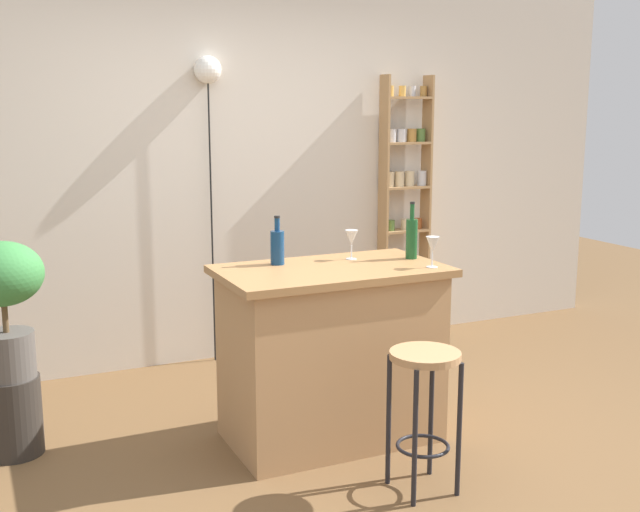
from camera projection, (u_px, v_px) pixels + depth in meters
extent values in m
plane|color=brown|center=(356.00, 459.00, 4.04)|extent=(12.00, 12.00, 0.00)
cube|color=beige|center=(230.00, 162.00, 5.51)|extent=(6.40, 0.10, 2.80)
cube|color=tan|center=(331.00, 357.00, 4.22)|extent=(1.09, 0.63, 0.91)
cube|color=#9E7042|center=(331.00, 271.00, 4.13)|extent=(1.19, 0.69, 0.04)
cylinder|color=black|center=(415.00, 439.00, 3.51)|extent=(0.02, 0.02, 0.65)
cylinder|color=black|center=(459.00, 430.00, 3.61)|extent=(0.02, 0.02, 0.65)
cylinder|color=black|center=(389.00, 420.00, 3.72)|extent=(0.02, 0.02, 0.65)
cylinder|color=black|center=(431.00, 412.00, 3.82)|extent=(0.02, 0.02, 0.65)
torus|color=black|center=(423.00, 446.00, 3.68)|extent=(0.26, 0.26, 0.02)
cylinder|color=tan|center=(425.00, 355.00, 3.60)|extent=(0.33, 0.33, 0.03)
cube|color=#A87F51|center=(383.00, 210.00, 5.94)|extent=(0.02, 0.14, 2.02)
cube|color=#A87F51|center=(426.00, 208.00, 6.10)|extent=(0.02, 0.14, 2.02)
cube|color=#A87F51|center=(403.00, 315.00, 6.18)|extent=(0.36, 0.14, 0.02)
cylinder|color=#AD7A38|center=(389.00, 310.00, 6.12)|extent=(0.06, 0.06, 0.09)
cylinder|color=gold|center=(403.00, 308.00, 6.17)|extent=(0.06, 0.06, 0.09)
cylinder|color=#AD7A38|center=(416.00, 306.00, 6.22)|extent=(0.06, 0.06, 0.09)
cube|color=#A87F51|center=(403.00, 273.00, 6.11)|extent=(0.36, 0.14, 0.02)
cylinder|color=#4C7033|center=(388.00, 268.00, 6.05)|extent=(0.07, 0.07, 0.09)
cylinder|color=#994C23|center=(399.00, 267.00, 6.09)|extent=(0.07, 0.07, 0.09)
cylinder|color=silver|center=(407.00, 266.00, 6.13)|extent=(0.07, 0.07, 0.09)
cylinder|color=gold|center=(418.00, 265.00, 6.16)|extent=(0.07, 0.07, 0.09)
cube|color=#A87F51|center=(404.00, 231.00, 6.05)|extent=(0.36, 0.14, 0.02)
cylinder|color=#4C7033|center=(391.00, 225.00, 5.99)|extent=(0.06, 0.06, 0.08)
cylinder|color=beige|center=(405.00, 224.00, 6.05)|extent=(0.06, 0.06, 0.08)
cylinder|color=#994C23|center=(418.00, 223.00, 6.09)|extent=(0.06, 0.06, 0.08)
cube|color=#A87F51|center=(405.00, 187.00, 5.99)|extent=(0.36, 0.14, 0.02)
cylinder|color=beige|center=(389.00, 179.00, 5.93)|extent=(0.07, 0.07, 0.11)
cylinder|color=beige|center=(399.00, 179.00, 5.96)|extent=(0.07, 0.07, 0.11)
cylinder|color=beige|center=(409.00, 179.00, 5.99)|extent=(0.07, 0.07, 0.11)
cylinder|color=silver|center=(422.00, 178.00, 6.03)|extent=(0.07, 0.07, 0.11)
cube|color=#A87F51|center=(406.00, 143.00, 5.92)|extent=(0.36, 0.14, 0.02)
cylinder|color=silver|center=(392.00, 136.00, 5.86)|extent=(0.07, 0.07, 0.10)
cylinder|color=silver|center=(401.00, 135.00, 5.89)|extent=(0.07, 0.07, 0.10)
cylinder|color=#AD7A38|center=(412.00, 135.00, 5.92)|extent=(0.07, 0.07, 0.10)
cylinder|color=#4C7033|center=(421.00, 135.00, 5.96)|extent=(0.07, 0.07, 0.10)
cube|color=#A87F51|center=(407.00, 98.00, 5.86)|extent=(0.36, 0.14, 0.02)
cylinder|color=gold|center=(390.00, 91.00, 5.79)|extent=(0.05, 0.05, 0.08)
cylinder|color=gold|center=(402.00, 91.00, 5.83)|extent=(0.05, 0.05, 0.08)
cylinder|color=silver|center=(412.00, 91.00, 5.88)|extent=(0.05, 0.05, 0.08)
cylinder|color=#AD7A38|center=(423.00, 91.00, 5.91)|extent=(0.05, 0.05, 0.08)
cylinder|color=#2D2823|center=(13.00, 416.00, 4.07)|extent=(0.30, 0.30, 0.42)
cylinder|color=#514C47|center=(8.00, 355.00, 4.01)|extent=(0.27, 0.27, 0.24)
cylinder|color=brown|center=(5.00, 317.00, 3.97)|extent=(0.03, 0.03, 0.16)
ellipsoid|color=#387F3D|center=(2.00, 274.00, 3.92)|extent=(0.41, 0.37, 0.33)
cylinder|color=#194C23|center=(412.00, 239.00, 4.34)|extent=(0.06, 0.06, 0.22)
cylinder|color=#194C23|center=(412.00, 212.00, 4.31)|extent=(0.02, 0.02, 0.09)
cylinder|color=black|center=(412.00, 203.00, 4.31)|extent=(0.03, 0.03, 0.01)
cylinder|color=navy|center=(277.00, 248.00, 4.19)|extent=(0.07, 0.07, 0.18)
cylinder|color=navy|center=(277.00, 225.00, 4.16)|extent=(0.03, 0.03, 0.07)
cylinder|color=black|center=(277.00, 217.00, 4.16)|extent=(0.03, 0.03, 0.01)
cylinder|color=silver|center=(432.00, 267.00, 4.13)|extent=(0.06, 0.06, 0.00)
cylinder|color=silver|center=(432.00, 260.00, 4.12)|extent=(0.01, 0.01, 0.08)
cone|color=silver|center=(433.00, 245.00, 4.10)|extent=(0.07, 0.07, 0.08)
cylinder|color=silver|center=(351.00, 259.00, 4.34)|extent=(0.06, 0.06, 0.00)
cylinder|color=silver|center=(351.00, 252.00, 4.34)|extent=(0.01, 0.01, 0.08)
cone|color=silver|center=(351.00, 238.00, 4.32)|extent=(0.07, 0.07, 0.08)
cylinder|color=black|center=(212.00, 220.00, 5.41)|extent=(0.01, 0.01, 2.03)
sphere|color=white|center=(208.00, 70.00, 5.22)|extent=(0.18, 0.18, 0.18)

